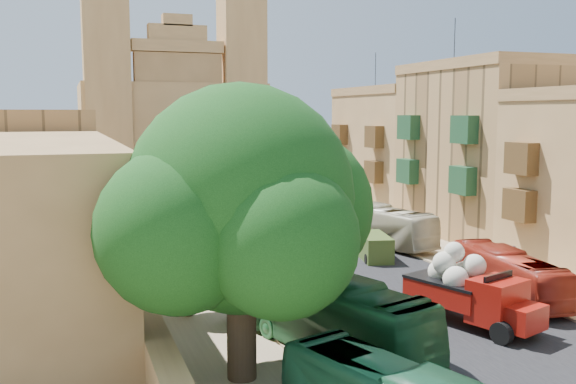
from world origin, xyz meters
TOP-DOWN VIEW (x-y plane):
  - road_surface at (0.00, 30.00)m, footprint 14.00×140.00m
  - sidewalk_east at (9.50, 30.00)m, footprint 5.00×140.00m
  - sidewalk_west at (-9.50, 30.00)m, footprint 5.00×140.00m
  - kerb_east at (7.00, 30.00)m, footprint 0.25×140.00m
  - kerb_west at (-7.00, 30.00)m, footprint 0.25×140.00m
  - townhouse_c at (15.95, 25.00)m, footprint 9.00×14.00m
  - townhouse_d at (15.95, 39.00)m, footprint 9.00×14.00m
  - west_wall at (-12.50, 20.00)m, footprint 1.00×40.00m
  - west_building_low at (-18.00, 18.00)m, footprint 10.00×28.00m
  - west_building_mid at (-18.00, 44.00)m, footprint 10.00×22.00m
  - church at (-0.00, 78.61)m, footprint 28.00×22.50m
  - ficus_tree at (-9.40, 4.01)m, footprint 10.83×9.96m
  - street_tree_a at (-10.00, 12.00)m, footprint 2.96×2.96m
  - street_tree_b at (-10.00, 24.00)m, footprint 3.02×3.02m
  - street_tree_c at (-10.00, 36.00)m, footprint 2.78×2.78m
  - street_tree_d at (-10.00, 48.00)m, footprint 2.99×2.99m
  - red_truck at (2.01, 6.33)m, footprint 4.31×6.78m
  - olive_pickup at (4.00, 20.00)m, footprint 2.56×4.28m
  - bus_green_north at (-5.54, 5.97)m, footprint 6.06×11.52m
  - bus_red_east at (6.50, 9.46)m, footprint 3.36×9.27m
  - bus_cream_east at (6.50, 24.33)m, footprint 4.80×10.92m
  - car_blue_a at (-2.99, 19.06)m, footprint 1.75×3.31m
  - car_white_a at (-2.60, 34.89)m, footprint 1.39×3.73m
  - car_cream at (1.00, 26.57)m, footprint 3.30×4.37m
  - car_dkblue at (-5.00, 46.23)m, footprint 2.27×4.40m
  - car_white_b at (2.70, 35.53)m, footprint 2.89×4.01m
  - car_blue_b at (-3.31, 61.82)m, footprint 2.61×3.87m
  - pedestrian_a at (10.94, 14.53)m, footprint 0.60×0.45m
  - pedestrian_c at (8.58, 9.61)m, footprint 0.57×0.95m

SIDE VIEW (x-z plane):
  - road_surface at x=0.00m, z-range 0.00..0.01m
  - sidewalk_east at x=9.50m, z-range 0.00..0.01m
  - sidewalk_west at x=-9.50m, z-range 0.00..0.01m
  - kerb_east at x=7.00m, z-range 0.00..0.12m
  - kerb_west at x=-7.00m, z-range 0.00..0.12m
  - car_blue_a at x=-2.99m, z-range 0.00..1.07m
  - car_cream at x=1.00m, z-range 0.00..1.10m
  - car_blue_b at x=-3.31m, z-range 0.00..1.21m
  - car_white_a at x=-2.60m, z-range 0.00..1.22m
  - car_dkblue at x=-5.00m, z-range 0.00..1.22m
  - car_white_b at x=2.70m, z-range 0.00..1.27m
  - pedestrian_a at x=10.94m, z-range 0.00..1.49m
  - pedestrian_c at x=8.58m, z-range 0.00..1.52m
  - olive_pickup at x=4.00m, z-range -0.02..1.63m
  - west_wall at x=-12.50m, z-range 0.00..1.80m
  - bus_red_east at x=6.50m, z-range 0.00..2.52m
  - bus_cream_east at x=6.50m, z-range 0.00..2.96m
  - bus_green_north at x=-5.54m, z-range 0.00..3.14m
  - red_truck at x=2.01m, z-range -0.23..3.52m
  - street_tree_c at x=-10.00m, z-range 0.71..4.99m
  - street_tree_a at x=-10.00m, z-range 0.76..5.31m
  - street_tree_d at x=-10.00m, z-range 0.77..5.38m
  - street_tree_b at x=-10.00m, z-range 0.78..5.43m
  - west_building_low at x=-18.00m, z-range 0.00..8.40m
  - west_building_mid at x=-18.00m, z-range 0.00..10.00m
  - townhouse_d at x=15.95m, z-range -1.79..14.11m
  - ficus_tree at x=-9.40m, z-range 0.99..11.81m
  - townhouse_c at x=15.95m, z-range -1.79..15.61m
  - church at x=0.00m, z-range -8.63..27.67m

